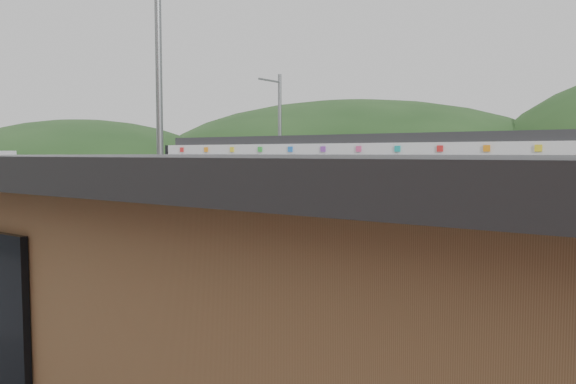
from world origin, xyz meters
The scene contains 8 objects.
ground centered at (0.00, 0.00, 0.00)m, with size 120.00×120.00×0.00m, color #4C4C4F.
hills centered at (6.19, 5.29, 0.00)m, with size 146.00×149.00×26.00m.
platform centered at (0.00, 3.30, 0.15)m, with size 26.00×3.20×0.30m, color #9E9E99.
yellow_line centered at (0.00, 2.00, 0.30)m, with size 26.00×0.10×0.01m, color yellow.
train centered at (-0.83, 6.00, 2.06)m, with size 20.44×3.01×3.74m.
catenary_mast_west centered at (-7.00, 8.56, 3.65)m, with size 0.18×1.80×7.00m.
station_shelter centered at (6.00, -9.01, 1.55)m, with size 9.20×6.20×3.00m.
lamp_post centered at (2.28, -7.75, 3.76)m, with size 0.36×1.11×6.31m.
Camera 1 is at (10.04, -14.51, 3.03)m, focal length 35.00 mm.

